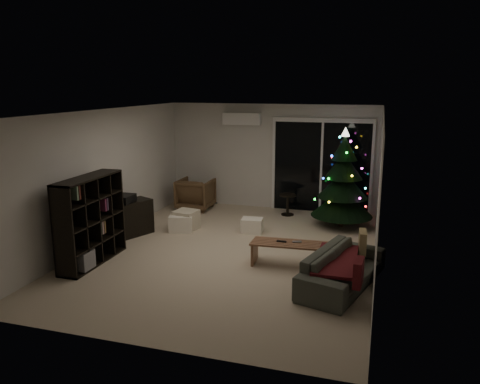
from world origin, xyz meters
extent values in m
plane|color=beige|center=(0.00, 0.00, 0.00)|extent=(6.50, 6.50, 0.00)
plane|color=white|center=(0.00, 0.00, 2.50)|extent=(6.50, 6.50, 0.00)
cube|color=silver|center=(0.00, 3.25, 1.25)|extent=(5.00, 0.02, 2.50)
cube|color=silver|center=(0.00, -3.25, 1.25)|extent=(5.00, 0.02, 2.50)
cube|color=silver|center=(-2.50, 0.00, 1.25)|extent=(0.02, 6.50, 2.50)
cube|color=silver|center=(2.50, 0.00, 1.25)|extent=(0.02, 6.50, 2.50)
cube|color=black|center=(1.20, 3.23, 1.05)|extent=(2.20, 0.02, 2.10)
cube|color=white|center=(-0.70, 3.13, 2.15)|extent=(0.90, 0.22, 0.28)
cube|color=#3F3833|center=(1.20, 3.75, -0.05)|extent=(2.60, 1.00, 0.10)
cube|color=white|center=(1.20, 4.15, 0.50)|extent=(2.20, 0.06, 1.00)
cube|color=black|center=(-2.25, 0.23, 0.35)|extent=(0.85, 1.19, 0.70)
cube|color=black|center=(-2.25, 0.23, 0.77)|extent=(0.35, 0.42, 0.15)
imported|color=brown|center=(-1.70, 2.60, 0.37)|extent=(0.79, 0.82, 0.74)
cube|color=beige|center=(-1.29, 1.04, 0.20)|extent=(0.51, 0.51, 0.40)
cube|color=white|center=(-1.34, 0.89, 0.17)|extent=(0.54, 0.46, 0.33)
cube|color=white|center=(0.08, 1.21, 0.15)|extent=(0.45, 0.35, 0.29)
cylinder|color=black|center=(0.52, 2.71, 0.24)|extent=(0.45, 0.45, 0.48)
cylinder|color=black|center=(-1.45, 3.35, 0.78)|extent=(0.25, 0.25, 1.57)
imported|color=#434640|center=(2.05, -0.88, 0.27)|extent=(1.24, 2.01, 0.55)
cube|color=#541917|center=(1.95, -0.88, 0.40)|extent=(0.59, 1.36, 0.05)
cube|color=#9C895D|center=(2.30, -0.23, 0.50)|extent=(0.14, 0.37, 0.36)
cube|color=#541917|center=(2.30, -1.53, 0.50)|extent=(0.13, 0.37, 0.36)
cube|color=black|center=(1.01, -0.34, 0.42)|extent=(0.16, 0.05, 0.02)
cube|color=slate|center=(1.26, -0.29, 0.42)|extent=(0.15, 0.09, 0.02)
cone|color=black|center=(1.78, 2.18, 1.04)|extent=(1.65, 1.65, 2.09)
camera|label=1|loc=(2.46, -7.57, 2.96)|focal=35.00mm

